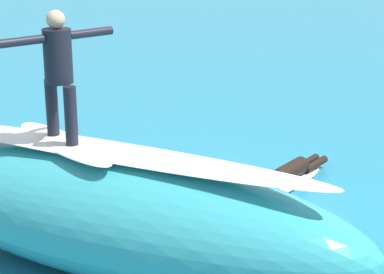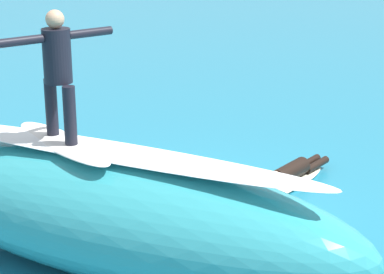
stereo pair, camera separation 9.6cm
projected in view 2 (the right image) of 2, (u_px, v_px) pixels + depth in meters
name	position (u px, v px, depth m)	size (l,w,h in m)	color
ground_plane	(180.00, 207.00, 11.47)	(120.00, 120.00, 0.00)	teal
wave_crest	(114.00, 213.00, 9.31)	(7.01, 2.08, 1.62)	teal
wave_foam_lip	(112.00, 152.00, 9.04)	(5.96, 0.73, 0.08)	white
surfboard_riding	(62.00, 143.00, 9.36)	(2.29, 0.53, 0.10)	silver
surfer_riding	(58.00, 66.00, 9.03)	(0.96, 1.41, 1.70)	black
surfboard_paddling	(290.00, 182.00, 12.38)	(2.03, 0.48, 0.09)	#EAE5C6
surfer_paddling	(294.00, 170.00, 12.42)	(0.78, 1.74, 0.32)	black
foam_patch_near	(44.00, 225.00, 10.69)	(0.77, 0.56, 0.13)	white
foam_patch_mid	(103.00, 206.00, 11.30)	(0.66, 0.66, 0.17)	white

